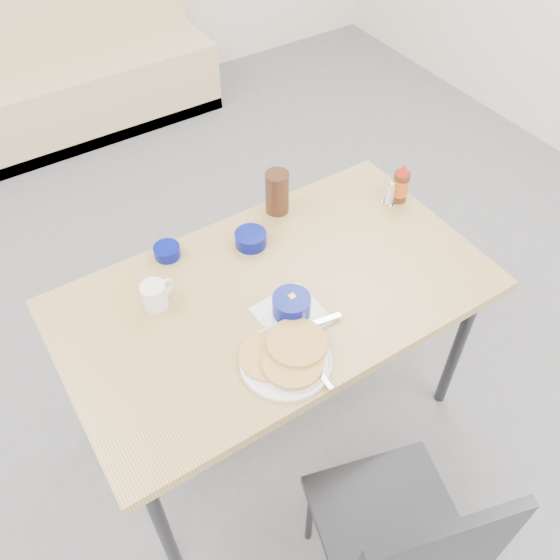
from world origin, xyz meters
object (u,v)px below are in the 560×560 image
butter_bowl (251,239)px  diner_chair (404,540)px  grits_setting (292,308)px  creamer_bowl (167,251)px  pancake_plate (286,357)px  syrup_bottle (401,185)px  amber_tumbler (277,192)px  dining_table (276,304)px  coffee_mug (155,295)px  condiment_caddy (393,191)px  booth_bench (58,77)px

butter_bowl → diner_chair: bearing=-97.0°
grits_setting → creamer_bowl: size_ratio=2.49×
pancake_plate → butter_bowl: butter_bowl is taller
syrup_bottle → amber_tumbler: bearing=154.8°
dining_table → coffee_mug: bearing=155.7°
pancake_plate → dining_table: bearing=64.0°
diner_chair → butter_bowl: size_ratio=8.16×
amber_tumbler → condiment_caddy: size_ratio=1.46×
pancake_plate → syrup_bottle: syrup_bottle is taller
amber_tumbler → condiment_caddy: 0.44m
coffee_mug → syrup_bottle: (0.99, -0.01, 0.02)m
booth_bench → pancake_plate: (-0.12, -2.78, 0.43)m
amber_tumbler → condiment_caddy: bearing=-24.5°
grits_setting → creamer_bowl: grits_setting is taller
condiment_caddy → syrup_bottle: syrup_bottle is taller
coffee_mug → creamer_bowl: coffee_mug is taller
condiment_caddy → dining_table: bearing=176.8°
amber_tumbler → condiment_caddy: amber_tumbler is taller
diner_chair → coffee_mug: 1.02m
diner_chair → grits_setting: diner_chair is taller
pancake_plate → grits_setting: (0.11, 0.14, 0.02)m
coffee_mug → amber_tumbler: bearing=17.8°
dining_table → pancake_plate: bearing=-116.0°
creamer_bowl → condiment_caddy: 0.87m
coffee_mug → grits_setting: 0.43m
syrup_bottle → dining_table: bearing=-167.3°
booth_bench → syrup_bottle: bearing=-75.0°
amber_tumbler → creamer_bowl: bearing=180.0°
grits_setting → amber_tumbler: bearing=62.6°
condiment_caddy → amber_tumbler: bearing=138.1°
booth_bench → grits_setting: 2.68m
dining_table → condiment_caddy: bearing=14.3°
pancake_plate → butter_bowl: bearing=70.9°
booth_bench → amber_tumbler: (0.22, -2.19, 0.49)m
dining_table → butter_bowl: (0.05, 0.23, 0.09)m
pancake_plate → syrup_bottle: 0.86m
coffee_mug → condiment_caddy: bearing=0.1°
diner_chair → pancake_plate: size_ratio=3.14×
booth_bench → syrup_bottle: size_ratio=11.79×
butter_bowl → syrup_bottle: 0.60m
pancake_plate → syrup_bottle: (0.76, 0.39, 0.05)m
grits_setting → butter_bowl: bearing=80.6°
condiment_caddy → booth_bench: bearing=87.2°
dining_table → coffee_mug: 0.40m
booth_bench → butter_bowl: (0.05, -2.30, 0.43)m
booth_bench → diner_chair: (-0.08, -3.32, 0.18)m
dining_table → pancake_plate: (-0.12, -0.25, 0.08)m
syrup_bottle → creamer_bowl: bearing=167.2°
diner_chair → pancake_plate: bearing=110.2°
amber_tumbler → coffee_mug: bearing=-162.2°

